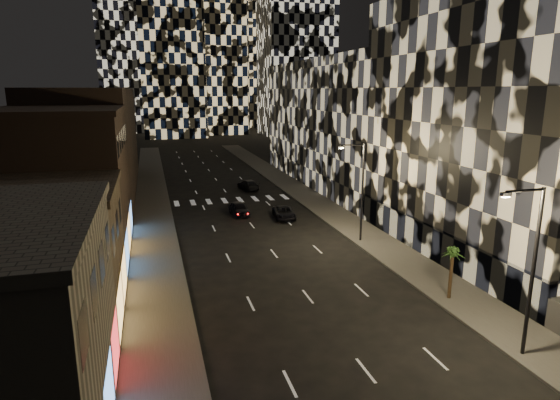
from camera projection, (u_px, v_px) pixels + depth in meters
sidewalk_left at (152, 204)px, 57.47m from camera, size 4.00×120.00×0.15m
sidewalk_right at (306, 195)px, 62.70m from camera, size 4.00×120.00×0.15m
curb_left at (169, 203)px, 58.02m from camera, size 0.20×120.00×0.15m
curb_right at (291, 196)px, 62.15m from camera, size 0.20×120.00×0.15m
retail_tan at (30, 260)px, 27.55m from camera, size 10.00×10.00×8.00m
retail_brown at (62, 186)px, 38.81m from camera, size 10.00×15.00×12.00m
retail_filler_left at (94, 141)px, 63.43m from camera, size 10.00×40.00×14.00m
midrise_right at (519, 124)px, 38.91m from camera, size 16.00×25.00×22.00m
midrise_base at (430, 241)px, 39.07m from camera, size 0.60×25.00×3.00m
midrise_filler_right at (355, 123)px, 69.84m from camera, size 16.00×40.00×18.00m
streetlight_near at (530, 261)px, 23.56m from camera, size 2.55×0.25×9.00m
streetlight_far at (360, 186)px, 42.31m from camera, size 2.55×0.25×9.00m
car_dark_midlane at (239, 209)px, 52.77m from camera, size 2.12×4.45×1.47m
car_dark_oncoming at (248, 185)px, 66.31m from camera, size 2.63×5.12×1.42m
car_dark_rightlane at (284, 213)px, 51.37m from camera, size 2.67×4.85×1.29m
palm_tree at (452, 256)px, 30.80m from camera, size 1.82×1.79×3.57m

